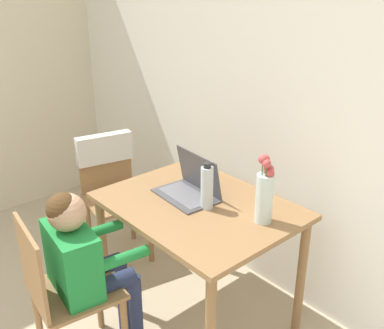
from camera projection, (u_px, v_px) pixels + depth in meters
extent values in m
cube|color=white|center=(292.00, 100.00, 2.51)|extent=(6.40, 0.05, 2.50)
cube|color=olive|center=(198.00, 206.00, 2.43)|extent=(1.03, 0.79, 0.03)
cylinder|color=olive|center=(104.00, 252.00, 2.69)|extent=(0.05, 0.05, 0.73)
cylinder|color=olive|center=(190.00, 214.00, 3.10)|extent=(0.05, 0.05, 0.73)
cylinder|color=olive|center=(301.00, 277.00, 2.46)|extent=(0.05, 0.05, 0.73)
cube|color=olive|center=(76.00, 290.00, 2.23)|extent=(0.45, 0.45, 0.02)
cube|color=olive|center=(32.00, 268.00, 2.05)|extent=(0.38, 0.07, 0.41)
cylinder|color=olive|center=(99.00, 296.00, 2.54)|extent=(0.04, 0.04, 0.44)
cylinder|color=olive|center=(38.00, 319.00, 2.37)|extent=(0.04, 0.04, 0.44)
cube|color=olive|center=(117.00, 201.00, 3.11)|extent=(0.48, 0.48, 0.02)
cube|color=olive|center=(106.00, 163.00, 3.18)|extent=(0.10, 0.38, 0.41)
cylinder|color=olive|center=(104.00, 248.00, 2.99)|extent=(0.04, 0.04, 0.44)
cylinder|color=olive|center=(151.00, 234.00, 3.14)|extent=(0.04, 0.04, 0.44)
cylinder|color=olive|center=(89.00, 225.00, 3.26)|extent=(0.04, 0.04, 0.44)
cylinder|color=olive|center=(132.00, 213.00, 3.41)|extent=(0.04, 0.04, 0.44)
cube|color=beige|center=(104.00, 148.00, 3.13)|extent=(0.16, 0.40, 0.20)
cube|color=#1E8438|center=(73.00, 260.00, 2.16)|extent=(0.37, 0.22, 0.34)
sphere|color=tan|center=(67.00, 212.00, 2.06)|extent=(0.18, 0.18, 0.18)
sphere|color=#4C3319|center=(63.00, 209.00, 2.04)|extent=(0.15, 0.15, 0.15)
cylinder|color=navy|center=(109.00, 285.00, 2.24)|extent=(0.13, 0.29, 0.09)
cylinder|color=navy|center=(96.00, 269.00, 2.36)|extent=(0.13, 0.29, 0.09)
cylinder|color=navy|center=(136.00, 312.00, 2.40)|extent=(0.08, 0.08, 0.46)
cylinder|color=navy|center=(123.00, 296.00, 2.52)|extent=(0.08, 0.08, 0.46)
cylinder|color=#1E8438|center=(126.00, 258.00, 2.15)|extent=(0.09, 0.25, 0.06)
cylinder|color=#1E8438|center=(101.00, 230.00, 2.38)|extent=(0.09, 0.25, 0.06)
cube|color=#4C4C51|center=(185.00, 196.00, 2.49)|extent=(0.37, 0.26, 0.01)
cube|color=slate|center=(185.00, 195.00, 2.49)|extent=(0.32, 0.19, 0.00)
cube|color=#4C4C51|center=(199.00, 172.00, 2.50)|extent=(0.36, 0.08, 0.23)
cube|color=#19284C|center=(199.00, 172.00, 2.50)|extent=(0.32, 0.07, 0.20)
cylinder|color=silver|center=(264.00, 198.00, 2.20)|extent=(0.09, 0.09, 0.25)
cylinder|color=#3D7A38|center=(268.00, 193.00, 2.18)|extent=(0.01, 0.01, 0.22)
sphere|color=#CC4C4C|center=(270.00, 173.00, 2.13)|extent=(0.04, 0.04, 0.04)
cylinder|color=#3D7A38|center=(267.00, 191.00, 2.20)|extent=(0.01, 0.01, 0.23)
sphere|color=#CC4C4C|center=(269.00, 170.00, 2.15)|extent=(0.05, 0.05, 0.05)
cylinder|color=#3D7A38|center=(263.00, 185.00, 2.19)|extent=(0.01, 0.01, 0.28)
sphere|color=#CC4C4C|center=(265.00, 159.00, 2.14)|extent=(0.05, 0.05, 0.05)
cylinder|color=#3D7A38|center=(261.00, 186.00, 2.17)|extent=(0.01, 0.01, 0.28)
sphere|color=#CC4C4C|center=(263.00, 159.00, 2.11)|extent=(0.05, 0.05, 0.05)
cylinder|color=#3D7A38|center=(265.00, 189.00, 2.16)|extent=(0.01, 0.01, 0.27)
sphere|color=#CC4C4C|center=(267.00, 164.00, 2.10)|extent=(0.04, 0.04, 0.04)
cylinder|color=silver|center=(207.00, 188.00, 2.33)|extent=(0.07, 0.07, 0.23)
cylinder|color=#262628|center=(207.00, 165.00, 2.28)|extent=(0.04, 0.04, 0.03)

